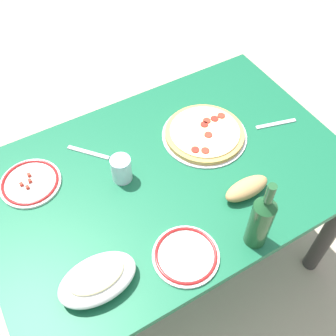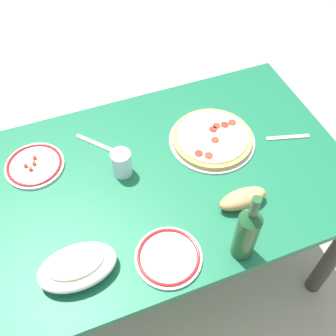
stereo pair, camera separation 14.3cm
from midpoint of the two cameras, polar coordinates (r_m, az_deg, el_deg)
name	(u,v)px [view 2 (the right image)]	position (r m, az deg, el deg)	size (l,w,h in m)	color
ground_plane	(168,260)	(2.08, 2.02, -13.05)	(8.00, 8.00, 0.00)	tan
dining_table	(168,191)	(1.55, 2.64, -3.52)	(1.33, 0.87, 0.72)	#145938
pepperoni_pizza	(212,138)	(1.56, 8.91, 4.03)	(0.33, 0.33, 0.03)	#B7B7BC
baked_pasta_dish	(77,266)	(1.24, -9.51, -13.80)	(0.24, 0.15, 0.08)	white
wine_bottle	(247,233)	(1.22, 14.47, -9.09)	(0.07, 0.07, 0.29)	#194723
water_glass	(122,163)	(1.42, -3.76, 0.51)	(0.07, 0.07, 0.10)	silver
side_plate_near	(34,165)	(1.52, -15.91, 0.24)	(0.22, 0.22, 0.02)	white
side_plate_far	(169,257)	(1.27, 3.37, -12.70)	(0.21, 0.21, 0.02)	white
bread_loaf	(243,199)	(1.39, 13.49, -4.46)	(0.17, 0.07, 0.06)	tan
fork_left	(288,137)	(1.65, 19.05, 3.99)	(0.17, 0.02, 0.01)	#B7B7BC
fork_right	(95,143)	(1.56, -7.77, 3.36)	(0.17, 0.02, 0.01)	#B7B7BC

